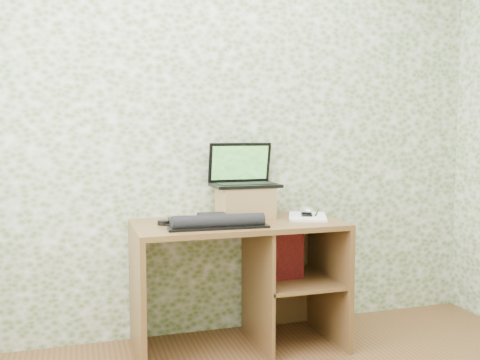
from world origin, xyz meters
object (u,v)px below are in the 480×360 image
object	(u,v)px
keyboard	(215,222)
notepad	(307,217)
riser	(245,202)
laptop	(243,176)
desk	(249,265)

from	to	relation	value
keyboard	notepad	size ratio (longest dim) A/B	1.77
riser	notepad	distance (m)	0.39
laptop	notepad	world-z (taller)	laptop
keyboard	notepad	bearing A→B (deg)	13.91
desk	notepad	size ratio (longest dim) A/B	3.82
desk	keyboard	bearing A→B (deg)	-151.27
desk	riser	distance (m)	0.38
desk	laptop	distance (m)	0.54
riser	keyboard	world-z (taller)	riser
desk	notepad	xyz separation A→B (m)	(0.37, -0.01, 0.28)
desk	keyboard	world-z (taller)	keyboard
desk	riser	size ratio (longest dim) A/B	3.82
desk	notepad	world-z (taller)	notepad
laptop	desk	bearing A→B (deg)	-93.92
desk	notepad	distance (m)	0.46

